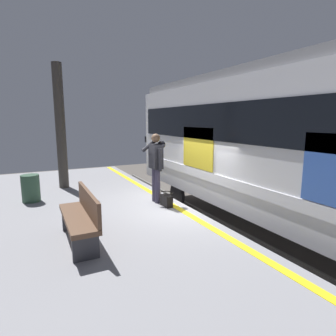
{
  "coord_description": "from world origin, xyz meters",
  "views": [
    {
      "loc": [
        -5.97,
        3.37,
        3.1
      ],
      "look_at": [
        0.19,
        0.3,
        1.9
      ],
      "focal_mm": 29.66,
      "sensor_mm": 36.0,
      "label": 1
    }
  ],
  "objects_px": {
    "station_column": "(60,127)",
    "bench": "(82,215)",
    "handbag": "(167,200)",
    "train_carriage": "(301,142)",
    "trash_bin": "(31,188)",
    "passenger": "(156,162)"
  },
  "relations": [
    {
      "from": "train_carriage",
      "to": "bench",
      "type": "xyz_separation_m",
      "value": [
        0.35,
        4.91,
        -1.11
      ]
    },
    {
      "from": "train_carriage",
      "to": "station_column",
      "type": "distance_m",
      "value": 6.7
    },
    {
      "from": "trash_bin",
      "to": "bench",
      "type": "bearing_deg",
      "value": -166.05
    },
    {
      "from": "train_carriage",
      "to": "handbag",
      "type": "xyz_separation_m",
      "value": [
        1.53,
        2.72,
        -1.44
      ]
    },
    {
      "from": "passenger",
      "to": "bench",
      "type": "bearing_deg",
      "value": 127.31
    },
    {
      "from": "bench",
      "to": "trash_bin",
      "type": "height_order",
      "value": "bench"
    },
    {
      "from": "passenger",
      "to": "bench",
      "type": "distance_m",
      "value": 2.73
    },
    {
      "from": "passenger",
      "to": "bench",
      "type": "relative_size",
      "value": 1.05
    },
    {
      "from": "station_column",
      "to": "bench",
      "type": "height_order",
      "value": "station_column"
    },
    {
      "from": "handbag",
      "to": "station_column",
      "type": "distance_m",
      "value": 4.15
    },
    {
      "from": "train_carriage",
      "to": "passenger",
      "type": "bearing_deg",
      "value": 54.69
    },
    {
      "from": "handbag",
      "to": "passenger",
      "type": "bearing_deg",
      "value": 9.05
    },
    {
      "from": "handbag",
      "to": "bench",
      "type": "xyz_separation_m",
      "value": [
        -1.17,
        2.2,
        0.33
      ]
    },
    {
      "from": "passenger",
      "to": "trash_bin",
      "type": "height_order",
      "value": "passenger"
    },
    {
      "from": "passenger",
      "to": "bench",
      "type": "height_order",
      "value": "passenger"
    },
    {
      "from": "train_carriage",
      "to": "bench",
      "type": "bearing_deg",
      "value": 85.87
    },
    {
      "from": "handbag",
      "to": "bench",
      "type": "bearing_deg",
      "value": 118.06
    },
    {
      "from": "train_carriage",
      "to": "handbag",
      "type": "relative_size",
      "value": 30.64
    },
    {
      "from": "handbag",
      "to": "bench",
      "type": "height_order",
      "value": "bench"
    },
    {
      "from": "train_carriage",
      "to": "trash_bin",
      "type": "height_order",
      "value": "train_carriage"
    },
    {
      "from": "train_carriage",
      "to": "handbag",
      "type": "distance_m",
      "value": 3.43
    },
    {
      "from": "train_carriage",
      "to": "trash_bin",
      "type": "relative_size",
      "value": 16.37
    }
  ]
}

